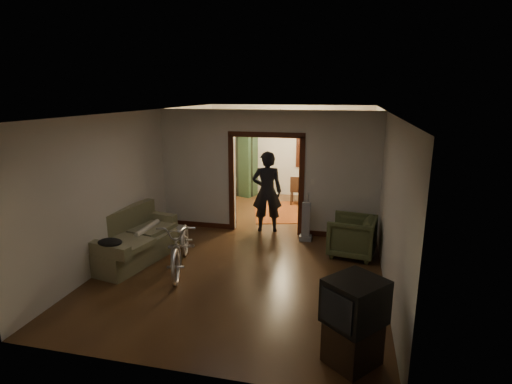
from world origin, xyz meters
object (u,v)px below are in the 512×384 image
(bicycle, at_px, (181,244))
(desk, at_px, (324,189))
(person, at_px, (267,192))
(sofa, at_px, (136,236))
(armchair, at_px, (352,236))
(locker, at_px, (241,165))

(bicycle, xyz_separation_m, desk, (2.23, 5.25, -0.08))
(person, xyz_separation_m, desk, (1.12, 2.84, -0.53))
(sofa, height_order, bicycle, bicycle)
(armchair, bearing_deg, desk, -158.93)
(person, distance_m, locker, 3.49)
(bicycle, relative_size, desk, 1.69)
(armchair, xyz_separation_m, person, (-1.94, 1.05, 0.54))
(locker, xyz_separation_m, desk, (2.61, -0.31, -0.53))
(desk, bearing_deg, locker, 168.30)
(bicycle, distance_m, desk, 5.70)
(sofa, height_order, armchair, sofa)
(locker, bearing_deg, person, -44.80)
(sofa, relative_size, locker, 1.09)
(person, bearing_deg, desk, -123.22)
(sofa, distance_m, bicycle, 1.09)
(bicycle, xyz_separation_m, person, (1.10, 2.41, 0.45))
(sofa, xyz_separation_m, bicycle, (1.06, -0.25, 0.02))
(bicycle, relative_size, armchair, 2.13)
(sofa, distance_m, person, 3.09)
(bicycle, xyz_separation_m, armchair, (3.04, 1.36, -0.09))
(armchair, distance_m, person, 2.27)
(sofa, bearing_deg, locker, 94.24)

